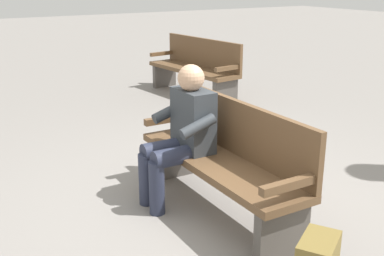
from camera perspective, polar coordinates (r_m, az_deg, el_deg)
ground_plane at (r=4.02m, az=3.01°, el=-9.79°), size 40.00×40.00×0.00m
bench_near at (r=3.86m, az=4.00°, el=-3.49°), size 1.81×0.50×0.90m
person_seated at (r=3.93m, az=-1.26°, el=-0.42°), size 0.57×0.58×1.18m
bench_far at (r=7.70m, az=0.47°, el=7.36°), size 1.84×0.68×0.90m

